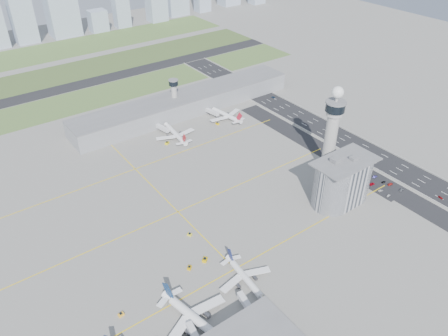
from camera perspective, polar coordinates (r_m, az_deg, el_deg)
ground at (r=279.16m, az=4.27°, el=-5.81°), size 1000.00×1000.00×0.00m
grass_strip_0 at (r=442.00m, az=-17.07°, el=8.70°), size 480.00×50.00×0.08m
grass_strip_1 at (r=508.71m, az=-20.25°, el=11.43°), size 480.00×60.00×0.08m
grass_strip_2 at (r=582.09m, az=-22.86°, el=13.61°), size 480.00×70.00×0.08m
runway at (r=474.59m, az=-18.74°, el=10.15°), size 480.00×22.00×0.10m
highway at (r=352.10m, az=18.81°, el=1.59°), size 28.00×500.00×0.10m
barrier_left at (r=341.70m, az=17.40°, el=0.94°), size 0.60×500.00×1.20m
barrier_right at (r=362.21m, az=20.17°, el=2.35°), size 0.60×500.00×1.20m
landside_road at (r=329.56m, az=17.52°, el=-0.52°), size 18.00×260.00×0.08m
parking_lot at (r=322.83m, az=18.93°, el=-1.61°), size 20.00×44.00×0.10m
taxiway_line_h_0 at (r=243.70m, az=1.47°, el=-13.05°), size 260.00×0.60×0.01m
taxiway_line_h_1 at (r=280.40m, az=-6.04°, el=-5.71°), size 260.00×0.60×0.01m
taxiway_line_h_2 at (r=324.13m, az=-11.52°, el=-0.14°), size 260.00×0.60×0.01m
taxiway_line_v at (r=280.40m, az=-6.04°, el=-5.71°), size 0.60×260.00×0.01m
control_tower at (r=308.26m, az=13.96°, el=5.25°), size 14.00×14.00×64.50m
secondary_tower at (r=389.39m, az=-6.53°, el=9.62°), size 8.60×8.60×31.90m
admin_building at (r=289.28m, az=15.16°, el=-1.65°), size 42.00×24.00×33.50m
terminal_pier at (r=396.92m, az=-5.03°, el=8.46°), size 210.00×32.00×15.80m
airplane_near_b at (r=216.78m, az=-3.74°, el=-18.68°), size 45.76×50.97×12.43m
airplane_near_c at (r=233.91m, az=2.89°, el=-13.87°), size 33.68×38.55×10.06m
airplane_far_a at (r=356.77m, az=-6.42°, el=4.82°), size 37.69×42.94×11.07m
airplane_far_b at (r=384.32m, az=0.14°, el=7.31°), size 38.59×43.72×11.11m
jet_bridge_near_2 at (r=220.82m, az=3.80°, el=-18.75°), size 5.39×14.31×5.70m
jet_bridge_far_0 at (r=370.46m, az=-8.67°, el=5.33°), size 5.39×14.31×5.70m
jet_bridge_far_1 at (r=392.70m, az=-2.25°, el=7.46°), size 5.39×14.31×5.70m
tug_0 at (r=229.13m, az=-13.31°, el=-18.11°), size 2.97×2.21×1.61m
tug_1 at (r=243.95m, az=-4.54°, el=-12.83°), size 3.46×3.38×1.67m
tug_2 at (r=247.34m, az=-2.52°, el=-11.85°), size 4.15×4.00×1.99m
tug_3 at (r=262.75m, az=-4.52°, el=-8.63°), size 3.08×3.38×1.62m
tug_4 at (r=350.15m, az=-7.45°, el=3.28°), size 4.18×3.86×2.00m
tug_5 at (r=375.76m, az=-0.87°, el=5.84°), size 2.26×3.19×1.81m
car_lot_0 at (r=311.24m, az=20.68°, el=-3.37°), size 3.42×1.82×1.11m
car_lot_1 at (r=314.04m, az=19.79°, el=-2.78°), size 3.85×1.69×1.23m
car_lot_2 at (r=318.46m, az=18.76°, el=-1.99°), size 4.47×2.33×1.20m
car_lot_3 at (r=320.60m, az=18.12°, el=-1.58°), size 4.36×2.03×1.23m
car_lot_4 at (r=323.69m, az=17.00°, el=-0.97°), size 3.97×1.93×1.31m
car_lot_5 at (r=326.83m, az=16.13°, el=-0.43°), size 4.05×1.59×1.31m
car_lot_6 at (r=319.72m, az=22.16°, el=-2.66°), size 4.26×2.50×1.11m
car_lot_7 at (r=322.61m, az=20.90°, el=-1.97°), size 4.46×1.98×1.27m
car_lot_8 at (r=323.25m, az=20.12°, el=-1.72°), size 3.35×1.56×1.11m
car_lot_9 at (r=326.62m, az=19.13°, el=-1.07°), size 4.03×1.56×1.31m
car_lot_10 at (r=332.19m, az=17.97°, el=-0.19°), size 4.67×2.39×1.26m
car_lot_11 at (r=335.00m, az=17.11°, el=0.29°), size 4.25×1.94×1.20m
car_hw_0 at (r=323.11m, az=26.44°, el=-3.48°), size 1.57×3.35×1.11m
car_hw_1 at (r=371.93m, az=13.98°, el=4.39°), size 1.26×3.53×1.16m
car_hw_2 at (r=426.28m, az=6.46°, el=9.16°), size 2.08×4.02×1.08m
car_hw_4 at (r=459.24m, az=0.27°, el=11.26°), size 1.35×3.35×1.14m
skyline_bldg_8 at (r=619.85m, az=-25.11°, el=18.33°), size 26.33×21.06×83.39m
skyline_bldg_9 at (r=634.72m, az=-20.44°, el=18.64°), size 36.96×29.57×62.11m
skyline_bldg_10 at (r=644.05m, az=-16.14°, el=17.99°), size 23.01×18.41×27.75m
skyline_bldg_11 at (r=654.93m, az=-13.25°, el=19.17°), size 20.22×16.18×38.97m
skyline_bldg_12 at (r=674.73m, az=-8.83°, el=20.40°), size 26.14×20.92×46.89m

